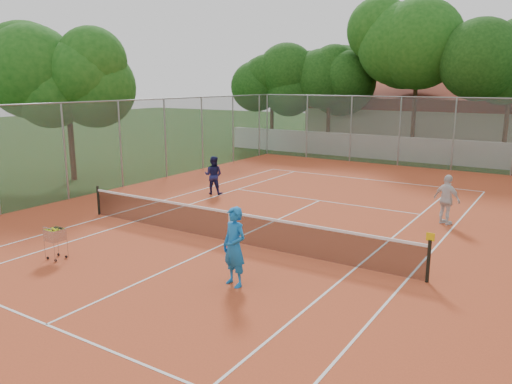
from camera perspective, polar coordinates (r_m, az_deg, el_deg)
The scene contains 12 objects.
ground at distance 15.45m, azimuth -3.01°, elevation -5.73°, with size 120.00×120.00×0.00m, color #16350E.
court_pad at distance 15.45m, azimuth -3.01°, elevation -5.69°, with size 18.00×34.00×0.02m, color #BB4824.
court_lines at distance 15.44m, azimuth -3.01°, elevation -5.65°, with size 10.98×23.78×0.01m, color white.
tennis_net at distance 15.30m, azimuth -3.03°, elevation -3.91°, with size 11.88×0.10×0.98m, color black.
perimeter_fence at distance 14.95m, azimuth -3.09°, elevation 1.57°, with size 18.00×34.00×4.00m, color slate.
boundary_wall at distance 32.34m, azimuth 16.97°, elevation 4.69°, with size 26.00×0.30×1.50m, color silver.
clubhouse at distance 42.35m, azimuth 18.22°, elevation 8.30°, with size 16.40×9.00×4.40m, color beige.
tropical_trees at distance 34.99m, azimuth 18.80°, elevation 12.12°, with size 29.00×19.00×10.00m, color #11360D.
player_near at distance 11.93m, azimuth -2.49°, elevation -6.28°, with size 0.71×0.46×1.94m, color blue.
player_far_left at distance 21.79m, azimuth -4.89°, elevation 1.93°, with size 0.81×0.63×1.67m, color #191C4D.
player_far_right at distance 18.25m, azimuth 20.98°, elevation -0.83°, with size 1.01×0.42×1.73m, color silver.
ball_hopper at distance 14.85m, azimuth -21.92°, elevation -5.40°, with size 0.46×0.46×0.95m, color #B1B0B7.
Camera 1 is at (8.56, -11.92, 4.82)m, focal length 35.00 mm.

